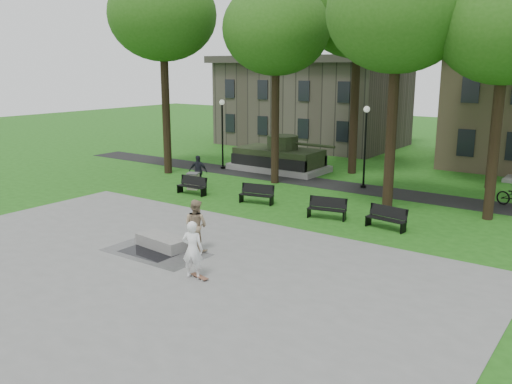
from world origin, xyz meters
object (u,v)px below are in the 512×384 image
concrete_block (163,242)px  skateboarder (193,249)px  trash_bin (193,181)px  friend_watching (196,225)px  park_bench_0 (193,185)px

concrete_block → skateboarder: 3.55m
trash_bin → friend_watching: bearing=-47.6°
park_bench_0 → friend_watching: bearing=-48.9°
friend_watching → trash_bin: 10.80m
trash_bin → concrete_block: bearing=-54.7°
park_bench_0 → skateboarder: bearing=-49.7°
concrete_block → skateboarder: skateboarder is taller
concrete_block → friend_watching: 1.59m
friend_watching → trash_bin: friend_watching is taller
park_bench_0 → trash_bin: 1.27m
skateboarder → trash_bin: bearing=-70.6°
concrete_block → friend_watching: size_ratio=1.10×
skateboarder → park_bench_0: 12.29m
skateboarder → trash_bin: size_ratio=2.05×
trash_bin → skateboarder: bearing=-48.2°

